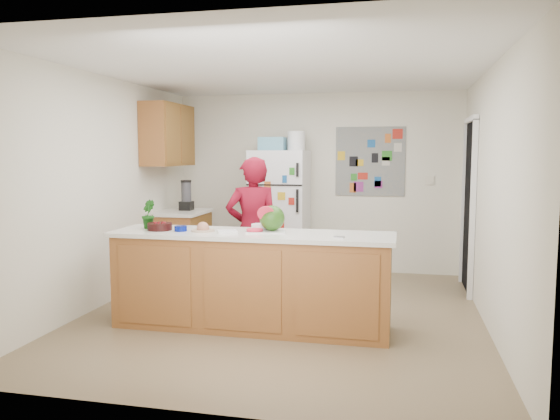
% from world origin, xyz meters
% --- Properties ---
extents(floor, '(4.00, 4.50, 0.02)m').
position_xyz_m(floor, '(0.00, 0.00, -0.01)').
color(floor, brown).
rests_on(floor, ground).
extents(wall_back, '(4.00, 0.02, 2.50)m').
position_xyz_m(wall_back, '(0.00, 2.26, 1.25)').
color(wall_back, beige).
rests_on(wall_back, ground).
extents(wall_left, '(0.02, 4.50, 2.50)m').
position_xyz_m(wall_left, '(-2.01, 0.00, 1.25)').
color(wall_left, beige).
rests_on(wall_left, ground).
extents(wall_right, '(0.02, 4.50, 2.50)m').
position_xyz_m(wall_right, '(2.01, 0.00, 1.25)').
color(wall_right, beige).
rests_on(wall_right, ground).
extents(ceiling, '(4.00, 4.50, 0.02)m').
position_xyz_m(ceiling, '(0.00, 0.00, 2.51)').
color(ceiling, white).
rests_on(ceiling, wall_back).
extents(doorway, '(0.03, 0.85, 2.04)m').
position_xyz_m(doorway, '(1.99, 1.45, 1.02)').
color(doorway, black).
rests_on(doorway, ground).
extents(peninsula_base, '(2.60, 0.62, 0.88)m').
position_xyz_m(peninsula_base, '(-0.20, -0.50, 0.44)').
color(peninsula_base, brown).
rests_on(peninsula_base, floor).
extents(peninsula_top, '(2.68, 0.70, 0.04)m').
position_xyz_m(peninsula_top, '(-0.20, -0.50, 0.90)').
color(peninsula_top, silver).
rests_on(peninsula_top, peninsula_base).
extents(side_counter_base, '(0.60, 0.80, 0.86)m').
position_xyz_m(side_counter_base, '(-1.69, 1.35, 0.43)').
color(side_counter_base, brown).
rests_on(side_counter_base, floor).
extents(side_counter_top, '(0.64, 0.84, 0.04)m').
position_xyz_m(side_counter_top, '(-1.69, 1.35, 0.88)').
color(side_counter_top, silver).
rests_on(side_counter_top, side_counter_base).
extents(upper_cabinets, '(0.35, 1.00, 0.80)m').
position_xyz_m(upper_cabinets, '(-1.82, 1.30, 1.90)').
color(upper_cabinets, brown).
rests_on(upper_cabinets, wall_left).
extents(refrigerator, '(0.75, 0.70, 1.70)m').
position_xyz_m(refrigerator, '(-0.45, 1.88, 0.85)').
color(refrigerator, silver).
rests_on(refrigerator, floor).
extents(fridge_top_bin, '(0.35, 0.28, 0.18)m').
position_xyz_m(fridge_top_bin, '(-0.55, 1.88, 1.79)').
color(fridge_top_bin, '#5999B2').
rests_on(fridge_top_bin, refrigerator).
extents(photo_collage, '(0.95, 0.01, 0.95)m').
position_xyz_m(photo_collage, '(0.75, 2.24, 1.55)').
color(photo_collage, slate).
rests_on(photo_collage, wall_back).
extents(person, '(0.70, 0.59, 1.62)m').
position_xyz_m(person, '(-0.42, 0.33, 0.81)').
color(person, maroon).
rests_on(person, floor).
extents(blender_appliance, '(0.13, 0.13, 0.38)m').
position_xyz_m(blender_appliance, '(-1.64, 1.45, 1.09)').
color(blender_appliance, black).
rests_on(blender_appliance, side_counter_top).
extents(cutting_board, '(0.42, 0.35, 0.01)m').
position_xyz_m(cutting_board, '(-0.07, -0.45, 0.93)').
color(cutting_board, silver).
rests_on(cutting_board, peninsula_top).
extents(watermelon, '(0.24, 0.24, 0.24)m').
position_xyz_m(watermelon, '(-0.01, -0.43, 1.05)').
color(watermelon, '#255A1B').
rests_on(watermelon, cutting_board).
extents(watermelon_slice, '(0.16, 0.16, 0.02)m').
position_xyz_m(watermelon_slice, '(-0.17, -0.50, 0.94)').
color(watermelon_slice, red).
rests_on(watermelon_slice, cutting_board).
extents(cherry_bowl, '(0.26, 0.26, 0.07)m').
position_xyz_m(cherry_bowl, '(-1.11, -0.55, 0.96)').
color(cherry_bowl, black).
rests_on(cherry_bowl, peninsula_top).
extents(white_bowl, '(0.23, 0.23, 0.06)m').
position_xyz_m(white_bowl, '(-0.15, -0.34, 0.95)').
color(white_bowl, silver).
rests_on(white_bowl, peninsula_top).
extents(cobalt_bowl, '(0.15, 0.15, 0.05)m').
position_xyz_m(cobalt_bowl, '(-0.88, -0.57, 0.95)').
color(cobalt_bowl, '#020F6C').
rests_on(cobalt_bowl, peninsula_top).
extents(plate, '(0.28, 0.28, 0.02)m').
position_xyz_m(plate, '(-0.67, -0.53, 0.93)').
color(plate, '#C9B397').
rests_on(plate, peninsula_top).
extents(paper_towel, '(0.23, 0.22, 0.02)m').
position_xyz_m(paper_towel, '(-0.42, -0.56, 0.93)').
color(paper_towel, white).
rests_on(paper_towel, peninsula_top).
extents(keys, '(0.10, 0.06, 0.01)m').
position_xyz_m(keys, '(0.65, -0.65, 0.93)').
color(keys, gray).
rests_on(keys, peninsula_top).
extents(potted_plant, '(0.19, 0.20, 0.28)m').
position_xyz_m(potted_plant, '(-1.28, -0.45, 1.06)').
color(potted_plant, '#14450F').
rests_on(potted_plant, peninsula_top).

